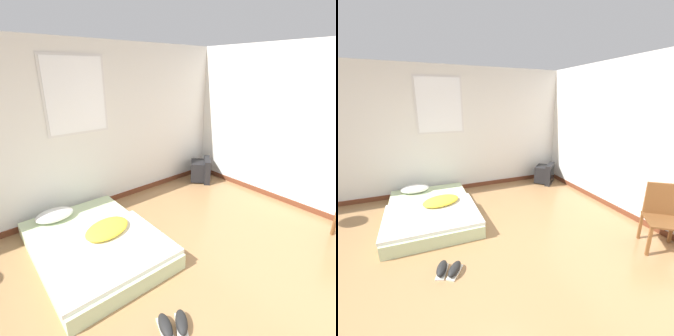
% 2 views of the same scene
% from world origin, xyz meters
% --- Properties ---
extents(ground_plane, '(20.00, 20.00, 0.00)m').
position_xyz_m(ground_plane, '(0.00, 0.00, 0.00)').
color(ground_plane, '#997047').
extents(wall_back, '(8.37, 0.08, 2.60)m').
position_xyz_m(wall_back, '(0.00, 3.00, 1.29)').
color(wall_back, silver).
rests_on(wall_back, ground_plane).
extents(mattress_bed, '(1.42, 1.97, 0.34)m').
position_xyz_m(mattress_bed, '(-0.15, 1.87, 0.13)').
color(mattress_bed, beige).
rests_on(mattress_bed, ground_plane).
extents(crt_tv, '(0.59, 0.59, 0.48)m').
position_xyz_m(crt_tv, '(2.56, 2.57, 0.23)').
color(crt_tv, black).
rests_on(crt_tv, ground_plane).
extents(wooden_chair, '(0.61, 0.61, 0.87)m').
position_xyz_m(wooden_chair, '(2.67, -0.14, 0.50)').
color(wooden_chair, brown).
rests_on(wooden_chair, ground_plane).
extents(sneaker_pair, '(0.35, 0.35, 0.10)m').
position_xyz_m(sneaker_pair, '(-0.09, 0.42, 0.05)').
color(sneaker_pair, silver).
rests_on(sneaker_pair, ground_plane).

